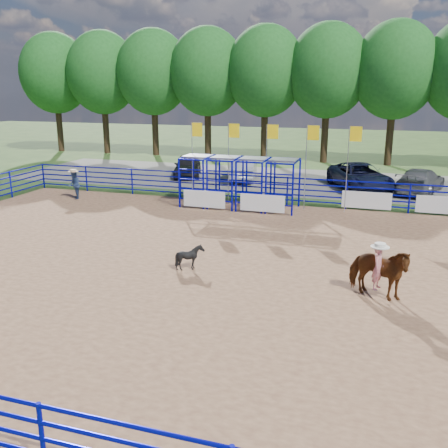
{
  "coord_description": "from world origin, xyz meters",
  "views": [
    {
      "loc": [
        4.56,
        -15.27,
        6.03
      ],
      "look_at": [
        -0.6,
        1.0,
        1.3
      ],
      "focal_mm": 40.0,
      "sensor_mm": 36.0,
      "label": 1
    }
  ],
  "objects": [
    {
      "name": "spectator_cowboy",
      "position": [
        -11.42,
        7.91,
        0.84
      ],
      "size": [
        0.94,
        0.96,
        1.62
      ],
      "color": "navy",
      "rests_on": "arena_dirt"
    },
    {
      "name": "car_b",
      "position": [
        -4.13,
        16.37,
        0.75
      ],
      "size": [
        2.38,
        4.68,
        1.47
      ],
      "primitive_type": "imported",
      "rotation": [
        0.0,
        0.0,
        3.33
      ],
      "color": "gray",
      "rests_on": "gravel_strip"
    },
    {
      "name": "car_a",
      "position": [
        -8.19,
        16.57,
        0.74
      ],
      "size": [
        2.93,
        4.59,
        1.46
      ],
      "primitive_type": "imported",
      "rotation": [
        0.0,
        0.0,
        0.31
      ],
      "color": "black",
      "rests_on": "gravel_strip"
    },
    {
      "name": "gravel_strip",
      "position": [
        0.0,
        17.0,
        0.01
      ],
      "size": [
        40.0,
        10.0,
        0.01
      ],
      "primitive_type": "cube",
      "color": "slate",
      "rests_on": "ground"
    },
    {
      "name": "horse_and_rider",
      "position": [
        4.72,
        -0.96,
        0.89
      ],
      "size": [
        2.08,
        1.45,
        2.33
      ],
      "color": "brown",
      "rests_on": "arena_dirt"
    },
    {
      "name": "car_d",
      "position": [
        6.81,
        15.5,
        0.72
      ],
      "size": [
        3.28,
        5.24,
        1.42
      ],
      "primitive_type": "imported",
      "rotation": [
        0.0,
        0.0,
        2.86
      ],
      "color": "#5E5E61",
      "rests_on": "gravel_strip"
    },
    {
      "name": "chute_assembly",
      "position": [
        -1.9,
        8.84,
        1.26
      ],
      "size": [
        19.32,
        2.41,
        4.2
      ],
      "color": "#080BB9",
      "rests_on": "ground"
    },
    {
      "name": "arena_dirt",
      "position": [
        0.0,
        0.0,
        0.01
      ],
      "size": [
        30.0,
        20.0,
        0.02
      ],
      "primitive_type": "cube",
      "color": "#A07250",
      "rests_on": "ground"
    },
    {
      "name": "treeline",
      "position": [
        0.0,
        26.0,
        7.53
      ],
      "size": [
        56.4,
        6.4,
        11.24
      ],
      "color": "#3F2B19",
      "rests_on": "ground"
    },
    {
      "name": "car_c",
      "position": [
        3.4,
        15.39,
        0.79
      ],
      "size": [
        4.65,
        6.17,
        1.56
      ],
      "primitive_type": "imported",
      "rotation": [
        0.0,
        0.0,
        0.42
      ],
      "color": "#161837",
      "rests_on": "gravel_strip"
    },
    {
      "name": "calf",
      "position": [
        -1.36,
        -0.43,
        0.46
      ],
      "size": [
        0.92,
        0.85,
        0.87
      ],
      "primitive_type": "imported",
      "rotation": [
        0.0,
        0.0,
        1.36
      ],
      "color": "black",
      "rests_on": "arena_dirt"
    },
    {
      "name": "ground",
      "position": [
        0.0,
        0.0,
        0.0
      ],
      "size": [
        120.0,
        120.0,
        0.0
      ],
      "primitive_type": "plane",
      "color": "#3E5C25",
      "rests_on": "ground"
    },
    {
      "name": "perimeter_fence",
      "position": [
        0.0,
        0.0,
        0.75
      ],
      "size": [
        30.1,
        20.1,
        1.5
      ],
      "color": "#080BB9",
      "rests_on": "ground"
    }
  ]
}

